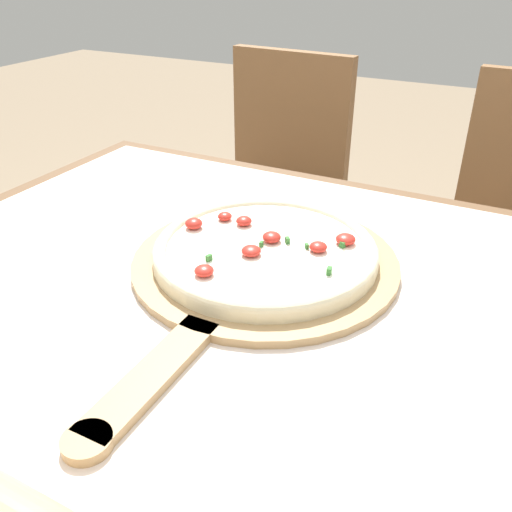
{
  "coord_description": "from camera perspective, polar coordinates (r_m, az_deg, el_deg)",
  "views": [
    {
      "loc": [
        0.32,
        -0.52,
        1.15
      ],
      "look_at": [
        0.02,
        0.07,
        0.77
      ],
      "focal_mm": 38.0,
      "sensor_mm": 36.0,
      "label": 1
    }
  ],
  "objects": [
    {
      "name": "pizza",
      "position": [
        0.79,
        0.98,
        0.65
      ],
      "size": [
        0.33,
        0.33,
        0.03
      ],
      "color": "beige",
      "rests_on": "pizza_peel"
    },
    {
      "name": "chair_left",
      "position": [
        1.66,
        1.99,
        7.41
      ],
      "size": [
        0.43,
        0.43,
        0.9
      ],
      "rotation": [
        0.0,
        0.0,
        -0.07
      ],
      "color": "brown",
      "rests_on": "ground_plane"
    },
    {
      "name": "towel_cloth",
      "position": [
        0.74,
        -3.69,
        -4.34
      ],
      "size": [
        1.05,
        0.89,
        0.0
      ],
      "color": "silver",
      "rests_on": "dining_table"
    },
    {
      "name": "dining_table",
      "position": [
        0.81,
        -3.43,
        -10.98
      ],
      "size": [
        1.13,
        0.97,
        0.74
      ],
      "color": "brown",
      "rests_on": "ground_plane"
    },
    {
      "name": "pizza_peel",
      "position": [
        0.79,
        0.29,
        -1.23
      ],
      "size": [
        0.39,
        0.6,
        0.01
      ],
      "color": "tan",
      "rests_on": "towel_cloth"
    }
  ]
}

